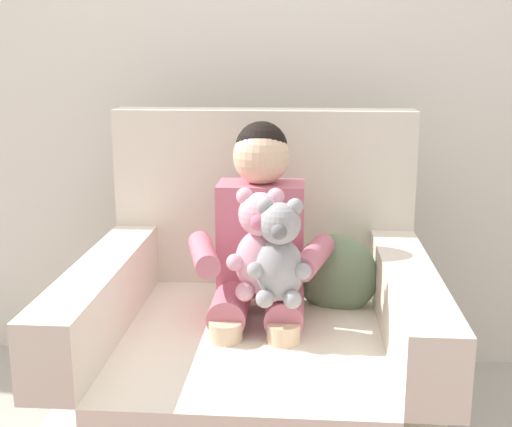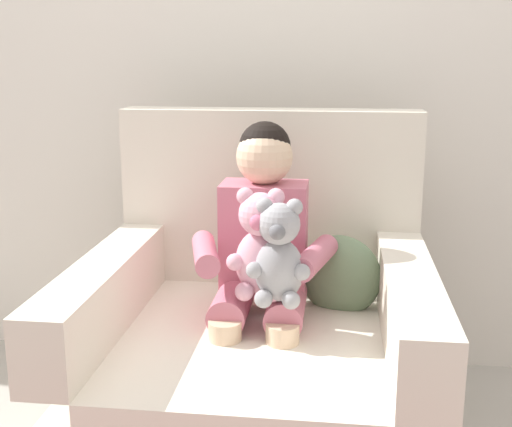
{
  "view_description": "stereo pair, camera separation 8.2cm",
  "coord_description": "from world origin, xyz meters",
  "px_view_note": "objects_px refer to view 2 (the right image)",
  "views": [
    {
      "loc": [
        0.14,
        -1.81,
        1.21
      ],
      "look_at": [
        0.01,
        -0.05,
        0.79
      ],
      "focal_mm": 46.96,
      "sensor_mm": 36.0,
      "label": 1
    },
    {
      "loc": [
        0.22,
        -1.81,
        1.21
      ],
      "look_at": [
        0.01,
        -0.05,
        0.79
      ],
      "focal_mm": 46.96,
      "sensor_mm": 36.0,
      "label": 2
    }
  ],
  "objects_px": {
    "seated_child": "(262,248)",
    "throw_pillow": "(340,276)",
    "armchair": "(257,356)",
    "plush_grey": "(279,255)",
    "plush_pink": "(260,246)"
  },
  "relations": [
    {
      "from": "seated_child",
      "to": "throw_pillow",
      "type": "bearing_deg",
      "value": 16.42
    },
    {
      "from": "armchair",
      "to": "seated_child",
      "type": "distance_m",
      "value": 0.33
    },
    {
      "from": "seated_child",
      "to": "plush_grey",
      "type": "relative_size",
      "value": 2.81
    },
    {
      "from": "plush_grey",
      "to": "throw_pillow",
      "type": "height_order",
      "value": "plush_grey"
    },
    {
      "from": "armchair",
      "to": "throw_pillow",
      "type": "relative_size",
      "value": 3.95
    },
    {
      "from": "seated_child",
      "to": "throw_pillow",
      "type": "xyz_separation_m",
      "value": [
        0.23,
        0.1,
        -0.11
      ]
    },
    {
      "from": "armchair",
      "to": "seated_child",
      "type": "relative_size",
      "value": 1.25
    },
    {
      "from": "armchair",
      "to": "plush_grey",
      "type": "height_order",
      "value": "armchair"
    },
    {
      "from": "seated_child",
      "to": "plush_grey",
      "type": "xyz_separation_m",
      "value": [
        0.07,
        -0.17,
        0.03
      ]
    },
    {
      "from": "seated_child",
      "to": "armchair",
      "type": "bearing_deg",
      "value": -110.44
    },
    {
      "from": "plush_pink",
      "to": "plush_grey",
      "type": "bearing_deg",
      "value": -20.59
    },
    {
      "from": "armchair",
      "to": "throw_pillow",
      "type": "height_order",
      "value": "armchair"
    },
    {
      "from": "armchair",
      "to": "plush_pink",
      "type": "bearing_deg",
      "value": -77.52
    },
    {
      "from": "armchair",
      "to": "plush_pink",
      "type": "relative_size",
      "value": 3.32
    },
    {
      "from": "armchair",
      "to": "plush_grey",
      "type": "distance_m",
      "value": 0.4
    }
  ]
}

